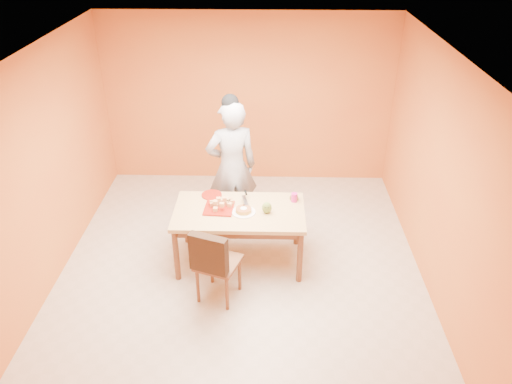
{
  "coord_description": "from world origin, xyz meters",
  "views": [
    {
      "loc": [
        0.32,
        -4.95,
        4.0
      ],
      "look_at": [
        0.18,
        0.3,
        0.97
      ],
      "focal_mm": 35.0,
      "sensor_mm": 36.0,
      "label": 1
    }
  ],
  "objects_px": {
    "red_dinner_plate": "(212,195)",
    "magenta_glass": "(294,197)",
    "pastry_platter": "(219,208)",
    "checker_tin": "(294,198)",
    "dining_chair": "(218,262)",
    "egg_ornament": "(267,208)",
    "sponge_cake": "(244,210)",
    "dining_table": "(239,217)",
    "person": "(232,168)"
  },
  "relations": [
    {
      "from": "egg_ornament",
      "to": "magenta_glass",
      "type": "bearing_deg",
      "value": 44.26
    },
    {
      "from": "person",
      "to": "dining_table",
      "type": "bearing_deg",
      "value": 83.73
    },
    {
      "from": "red_dinner_plate",
      "to": "dining_table",
      "type": "bearing_deg",
      "value": -43.18
    },
    {
      "from": "sponge_cake",
      "to": "checker_tin",
      "type": "bearing_deg",
      "value": 27.94
    },
    {
      "from": "dining_table",
      "to": "pastry_platter",
      "type": "distance_m",
      "value": 0.27
    },
    {
      "from": "magenta_glass",
      "to": "red_dinner_plate",
      "type": "bearing_deg",
      "value": 173.57
    },
    {
      "from": "person",
      "to": "red_dinner_plate",
      "type": "xyz_separation_m",
      "value": [
        -0.23,
        -0.43,
        -0.18
      ]
    },
    {
      "from": "dining_table",
      "to": "dining_chair",
      "type": "distance_m",
      "value": 0.75
    },
    {
      "from": "checker_tin",
      "to": "magenta_glass",
      "type": "bearing_deg",
      "value": -90.0
    },
    {
      "from": "pastry_platter",
      "to": "red_dinner_plate",
      "type": "relative_size",
      "value": 1.35
    },
    {
      "from": "red_dinner_plate",
      "to": "sponge_cake",
      "type": "bearing_deg",
      "value": -42.74
    },
    {
      "from": "dining_chair",
      "to": "egg_ornament",
      "type": "bearing_deg",
      "value": 69.75
    },
    {
      "from": "dining_table",
      "to": "checker_tin",
      "type": "bearing_deg",
      "value": 22.6
    },
    {
      "from": "magenta_glass",
      "to": "dining_table",
      "type": "bearing_deg",
      "value": -161.2
    },
    {
      "from": "red_dinner_plate",
      "to": "sponge_cake",
      "type": "distance_m",
      "value": 0.59
    },
    {
      "from": "person",
      "to": "sponge_cake",
      "type": "bearing_deg",
      "value": 86.97
    },
    {
      "from": "dining_table",
      "to": "egg_ornament",
      "type": "bearing_deg",
      "value": -8.77
    },
    {
      "from": "egg_ornament",
      "to": "pastry_platter",
      "type": "bearing_deg",
      "value": 176.98
    },
    {
      "from": "egg_ornament",
      "to": "magenta_glass",
      "type": "height_order",
      "value": "egg_ornament"
    },
    {
      "from": "magenta_glass",
      "to": "checker_tin",
      "type": "bearing_deg",
      "value": 90.0
    },
    {
      "from": "pastry_platter",
      "to": "dining_chair",
      "type": "bearing_deg",
      "value": -86.44
    },
    {
      "from": "dining_table",
      "to": "sponge_cake",
      "type": "relative_size",
      "value": 8.26
    },
    {
      "from": "red_dinner_plate",
      "to": "magenta_glass",
      "type": "height_order",
      "value": "magenta_glass"
    },
    {
      "from": "person",
      "to": "checker_tin",
      "type": "xyz_separation_m",
      "value": [
        0.82,
        -0.5,
        -0.17
      ]
    },
    {
      "from": "dining_table",
      "to": "magenta_glass",
      "type": "xyz_separation_m",
      "value": [
        0.68,
        0.23,
        0.15
      ]
    },
    {
      "from": "person",
      "to": "sponge_cake",
      "type": "height_order",
      "value": "person"
    },
    {
      "from": "dining_table",
      "to": "person",
      "type": "bearing_deg",
      "value": 100.09
    },
    {
      "from": "magenta_glass",
      "to": "checker_tin",
      "type": "relative_size",
      "value": 1.03
    },
    {
      "from": "egg_ornament",
      "to": "magenta_glass",
      "type": "relative_size",
      "value": 1.31
    },
    {
      "from": "sponge_cake",
      "to": "dining_chair",
      "type": "bearing_deg",
      "value": -111.77
    },
    {
      "from": "checker_tin",
      "to": "sponge_cake",
      "type": "bearing_deg",
      "value": -152.06
    },
    {
      "from": "dining_chair",
      "to": "magenta_glass",
      "type": "xyz_separation_m",
      "value": [
        0.88,
        0.93,
        0.31
      ]
    },
    {
      "from": "egg_ornament",
      "to": "dining_chair",
      "type": "bearing_deg",
      "value": -125.33
    },
    {
      "from": "dining_chair",
      "to": "red_dinner_plate",
      "type": "distance_m",
      "value": 1.1
    },
    {
      "from": "person",
      "to": "egg_ornament",
      "type": "height_order",
      "value": "person"
    },
    {
      "from": "pastry_platter",
      "to": "checker_tin",
      "type": "bearing_deg",
      "value": 15.46
    },
    {
      "from": "red_dinner_plate",
      "to": "dining_chair",
      "type": "bearing_deg",
      "value": -80.9
    },
    {
      "from": "magenta_glass",
      "to": "person",
      "type": "bearing_deg",
      "value": 146.22
    },
    {
      "from": "dining_chair",
      "to": "checker_tin",
      "type": "distance_m",
      "value": 1.35
    },
    {
      "from": "checker_tin",
      "to": "dining_table",
      "type": "bearing_deg",
      "value": -157.4
    },
    {
      "from": "person",
      "to": "checker_tin",
      "type": "height_order",
      "value": "person"
    },
    {
      "from": "pastry_platter",
      "to": "sponge_cake",
      "type": "relative_size",
      "value": 1.81
    },
    {
      "from": "pastry_platter",
      "to": "dining_table",
      "type": "bearing_deg",
      "value": -5.91
    },
    {
      "from": "dining_chair",
      "to": "pastry_platter",
      "type": "bearing_deg",
      "value": 113.19
    },
    {
      "from": "pastry_platter",
      "to": "checker_tin",
      "type": "distance_m",
      "value": 0.96
    },
    {
      "from": "red_dinner_plate",
      "to": "magenta_glass",
      "type": "xyz_separation_m",
      "value": [
        1.05,
        -0.12,
        0.05
      ]
    },
    {
      "from": "pastry_platter",
      "to": "red_dinner_plate",
      "type": "height_order",
      "value": "pastry_platter"
    },
    {
      "from": "pastry_platter",
      "to": "egg_ornament",
      "type": "height_order",
      "value": "egg_ornament"
    },
    {
      "from": "sponge_cake",
      "to": "magenta_glass",
      "type": "height_order",
      "value": "magenta_glass"
    },
    {
      "from": "dining_chair",
      "to": "sponge_cake",
      "type": "bearing_deg",
      "value": 87.86
    }
  ]
}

